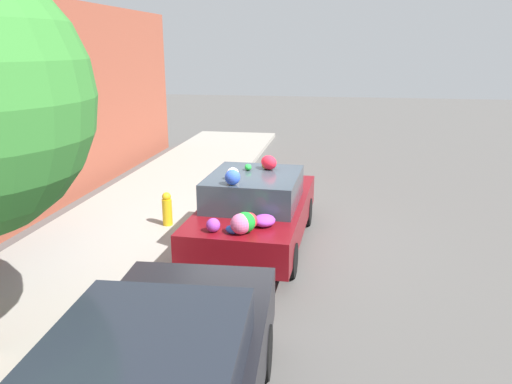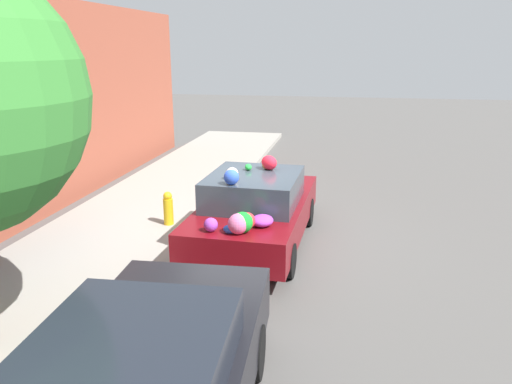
% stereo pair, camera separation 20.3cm
% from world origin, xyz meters
% --- Properties ---
extents(ground_plane, '(60.00, 60.00, 0.00)m').
position_xyz_m(ground_plane, '(0.00, 0.00, 0.00)').
color(ground_plane, '#565451').
extents(sidewalk_curb, '(24.00, 3.20, 0.15)m').
position_xyz_m(sidewalk_curb, '(0.00, 2.70, 0.07)').
color(sidewalk_curb, '#9E998E').
rests_on(sidewalk_curb, ground).
extents(building_facade, '(18.00, 1.20, 4.77)m').
position_xyz_m(building_facade, '(-0.15, 4.90, 2.37)').
color(building_facade, '#9E4C38').
rests_on(building_facade, ground).
extents(fire_hydrant, '(0.20, 0.20, 0.70)m').
position_xyz_m(fire_hydrant, '(0.37, 1.80, 0.49)').
color(fire_hydrant, gold).
rests_on(fire_hydrant, sidewalk_curb).
extents(art_car, '(4.21, 1.98, 1.71)m').
position_xyz_m(art_car, '(-0.07, -0.11, 0.74)').
color(art_car, maroon).
rests_on(art_car, ground).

